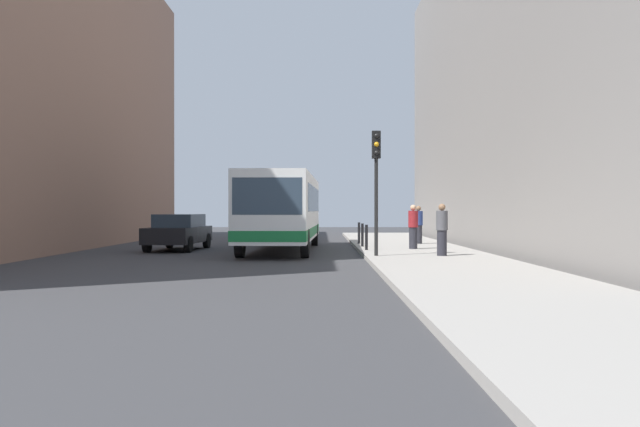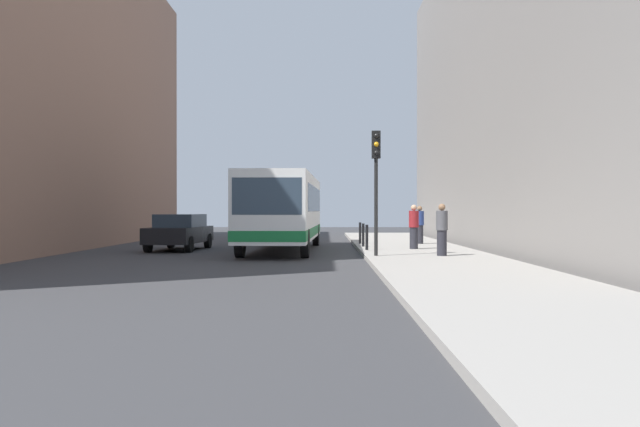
# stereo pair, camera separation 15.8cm
# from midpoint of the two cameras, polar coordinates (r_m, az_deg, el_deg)

# --- Properties ---
(ground_plane) EXTENTS (80.00, 80.00, 0.00)m
(ground_plane) POSITION_cam_midpoint_polar(r_m,az_deg,el_deg) (23.40, -4.34, -3.74)
(ground_plane) COLOR #38383A
(sidewalk) EXTENTS (4.40, 40.00, 0.15)m
(sidewalk) POSITION_cam_midpoint_polar(r_m,az_deg,el_deg) (23.61, 8.87, -3.53)
(sidewalk) COLOR #9E9991
(sidewalk) RESTS_ON ground
(building_left) EXTENTS (7.00, 32.00, 14.73)m
(building_left) POSITION_cam_midpoint_polar(r_m,az_deg,el_deg) (30.87, -25.95, 10.94)
(building_left) COLOR #936B56
(building_left) RESTS_ON ground
(building_right) EXTENTS (7.00, 32.00, 14.76)m
(building_right) POSITION_cam_midpoint_polar(r_m,az_deg,el_deg) (29.52, 19.67, 11.48)
(building_right) COLOR gray
(building_right) RESTS_ON ground
(bus) EXTENTS (2.90, 11.10, 3.00)m
(bus) POSITION_cam_midpoint_polar(r_m,az_deg,el_deg) (26.53, -3.39, 0.46)
(bus) COLOR white
(bus) RESTS_ON ground
(car_beside_bus) EXTENTS (2.09, 4.51, 1.48)m
(car_beside_bus) POSITION_cam_midpoint_polar(r_m,az_deg,el_deg) (27.48, -12.39, -1.51)
(car_beside_bus) COLOR black
(car_beside_bus) RESTS_ON ground
(traffic_light) EXTENTS (0.28, 0.33, 4.10)m
(traffic_light) POSITION_cam_midpoint_polar(r_m,az_deg,el_deg) (21.48, 4.77, 3.92)
(traffic_light) COLOR black
(traffic_light) RESTS_ON sidewalk
(bollard_near) EXTENTS (0.11, 0.11, 0.95)m
(bollard_near) POSITION_cam_midpoint_polar(r_m,az_deg,el_deg) (24.54, 3.94, -2.10)
(bollard_near) COLOR black
(bollard_near) RESTS_ON sidewalk
(bollard_mid) EXTENTS (0.11, 0.11, 0.95)m
(bollard_mid) POSITION_cam_midpoint_polar(r_m,az_deg,el_deg) (26.87, 3.60, -1.89)
(bollard_mid) COLOR black
(bollard_mid) RESTS_ON sidewalk
(bollard_far) EXTENTS (0.11, 0.11, 0.95)m
(bollard_far) POSITION_cam_midpoint_polar(r_m,az_deg,el_deg) (29.20, 3.31, -1.71)
(bollard_far) COLOR black
(bollard_far) RESTS_ON sidewalk
(pedestrian_near_signal) EXTENTS (0.38, 0.38, 1.71)m
(pedestrian_near_signal) POSITION_cam_midpoint_polar(r_m,az_deg,el_deg) (21.73, 10.46, -1.41)
(pedestrian_near_signal) COLOR #26262D
(pedestrian_near_signal) RESTS_ON sidewalk
(pedestrian_mid_sidewalk) EXTENTS (0.38, 0.38, 1.71)m
(pedestrian_mid_sidewalk) POSITION_cam_midpoint_polar(r_m,az_deg,el_deg) (25.42, 8.02, -1.16)
(pedestrian_mid_sidewalk) COLOR #26262D
(pedestrian_mid_sidewalk) RESTS_ON sidewalk
(pedestrian_far_sidewalk) EXTENTS (0.38, 0.38, 1.69)m
(pedestrian_far_sidewalk) POSITION_cam_midpoint_polar(r_m,az_deg,el_deg) (29.38, 8.50, -0.99)
(pedestrian_far_sidewalk) COLOR #26262D
(pedestrian_far_sidewalk) RESTS_ON sidewalk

